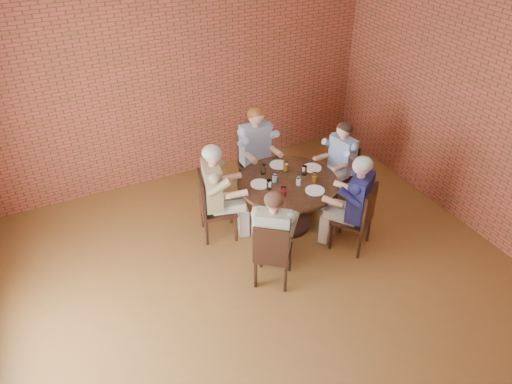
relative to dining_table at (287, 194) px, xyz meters
name	(u,v)px	position (x,y,z in m)	size (l,w,h in m)	color
floor	(280,314)	(-0.90, -1.48, -0.53)	(7.00, 7.00, 0.00)	brown
ceiling	(292,19)	(-0.90, -1.48, 2.87)	(7.00, 7.00, 0.00)	white
wall_back	(172,77)	(-0.90, 2.02, 1.17)	(7.00, 7.00, 0.00)	brown
dining_table	(287,194)	(0.00, 0.00, 0.00)	(1.40, 1.40, 0.75)	black
chair_a	(342,170)	(1.07, 0.22, -0.02)	(0.50, 0.50, 0.93)	black
diner_a	(339,163)	(0.99, 0.20, 0.13)	(0.52, 0.64, 1.32)	#3D57A0
chair_b	(254,160)	(0.00, 1.06, 0.00)	(0.47, 0.47, 0.99)	black
diner_b	(257,152)	(0.00, 0.96, 0.18)	(0.58, 0.71, 1.42)	#8694AB
chair_c	(211,204)	(-1.05, 0.25, 0.00)	(0.57, 0.57, 0.99)	black
diner_c	(217,192)	(-0.95, 0.23, 0.18)	(0.58, 0.72, 1.42)	brown
chair_d	(272,252)	(-0.75, -0.97, -0.02)	(0.61, 0.61, 0.94)	black
diner_d	(274,237)	(-0.70, -0.91, 0.14)	(0.53, 0.66, 1.34)	#A28F7F
chair_e	(359,216)	(0.61, -0.86, 0.00)	(0.64, 0.64, 0.97)	black
diner_e	(354,203)	(0.55, -0.78, 0.17)	(0.57, 0.70, 1.40)	#1C1D50
plate_a	(312,168)	(0.48, 0.14, 0.23)	(0.26, 0.26, 0.01)	white
plate_b	(279,165)	(0.09, 0.43, 0.23)	(0.26, 0.26, 0.01)	white
plate_c	(260,184)	(-0.38, 0.09, 0.23)	(0.26, 0.26, 0.01)	white
plate_d	(315,190)	(0.21, -0.37, 0.23)	(0.26, 0.26, 0.01)	white
glass_a	(304,170)	(0.29, 0.04, 0.29)	(0.07, 0.07, 0.14)	white
glass_b	(286,166)	(0.10, 0.25, 0.29)	(0.07, 0.07, 0.14)	white
glass_c	(263,169)	(-0.22, 0.33, 0.29)	(0.07, 0.07, 0.14)	white
glass_d	(275,178)	(-0.17, 0.06, 0.29)	(0.07, 0.07, 0.14)	white
glass_e	(269,185)	(-0.33, -0.06, 0.29)	(0.07, 0.07, 0.14)	white
glass_f	(283,192)	(-0.23, -0.29, 0.29)	(0.07, 0.07, 0.14)	white
glass_g	(299,181)	(0.08, -0.15, 0.29)	(0.07, 0.07, 0.14)	white
glass_h	(314,177)	(0.32, -0.17, 0.29)	(0.07, 0.07, 0.14)	white
smartphone	(319,190)	(0.26, -0.38, 0.23)	(0.06, 0.12, 0.01)	black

